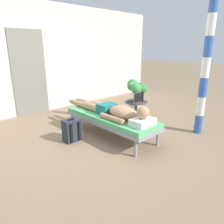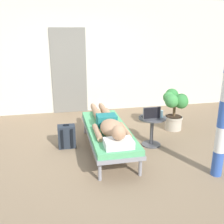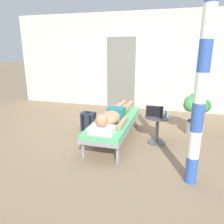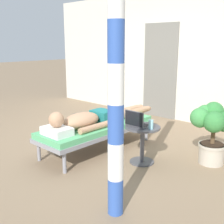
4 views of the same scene
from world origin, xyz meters
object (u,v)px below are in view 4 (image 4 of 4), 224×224
(backpack, at_px, (83,125))
(person_reclining, at_px, (94,119))
(lounge_chair, at_px, (98,128))
(side_table, at_px, (142,138))
(porch_post, at_px, (116,84))
(drink_glass, at_px, (151,124))
(potted_plant, at_px, (212,127))
(laptop, at_px, (137,122))

(backpack, bearing_deg, person_reclining, -29.83)
(lounge_chair, xyz_separation_m, backpack, (-0.68, 0.30, -0.15))
(side_table, bearing_deg, lounge_chair, -175.21)
(side_table, bearing_deg, porch_post, -64.50)
(drink_glass, relative_size, potted_plant, 0.15)
(lounge_chair, relative_size, drink_glass, 15.71)
(drink_glass, relative_size, porch_post, 0.05)
(person_reclining, relative_size, porch_post, 0.85)
(lounge_chair, xyz_separation_m, drink_glass, (0.96, 0.05, 0.24))
(potted_plant, xyz_separation_m, porch_post, (-0.16, -1.77, 0.76))
(potted_plant, bearing_deg, drink_glass, -131.42)
(person_reclining, distance_m, laptop, 0.76)
(person_reclining, relative_size, drink_glass, 17.43)
(lounge_chair, height_order, drink_glass, drink_glass)
(porch_post, bearing_deg, laptop, 118.96)
(person_reclining, distance_m, backpack, 0.84)
(person_reclining, bearing_deg, porch_post, -36.43)
(potted_plant, bearing_deg, lounge_chair, -155.90)
(lounge_chair, bearing_deg, porch_post, -38.64)
(person_reclining, height_order, laptop, laptop)
(side_table, bearing_deg, person_reclining, -169.39)
(person_reclining, height_order, side_table, person_reclining)
(drink_glass, xyz_separation_m, porch_post, (0.40, -1.13, 0.69))
(lounge_chair, height_order, side_table, side_table)
(backpack, distance_m, potted_plant, 2.25)
(person_reclining, distance_m, porch_post, 1.85)
(lounge_chair, height_order, person_reclining, person_reclining)
(lounge_chair, bearing_deg, backpack, 155.79)
(potted_plant, bearing_deg, person_reclining, -153.32)
(lounge_chair, relative_size, potted_plant, 2.29)
(side_table, bearing_deg, drink_glass, -8.52)
(person_reclining, distance_m, side_table, 0.84)
(laptop, relative_size, porch_post, 0.12)
(side_table, height_order, backpack, side_table)
(potted_plant, height_order, porch_post, porch_post)
(drink_glass, bearing_deg, lounge_chair, -177.29)
(lounge_chair, bearing_deg, person_reclining, -90.00)
(backpack, xyz_separation_m, potted_plant, (2.20, 0.38, 0.32))
(side_table, height_order, laptop, laptop)
(laptop, height_order, drink_glass, laptop)
(side_table, height_order, potted_plant, potted_plant)
(laptop, distance_m, drink_glass, 0.21)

